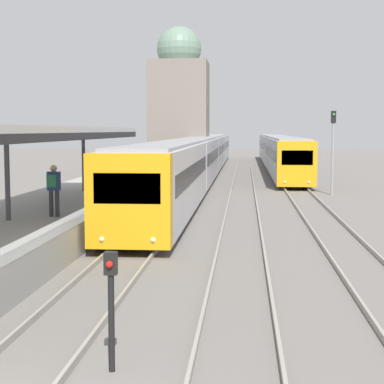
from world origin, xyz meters
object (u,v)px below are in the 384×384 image
at_px(signal_mast_far, 333,142).
at_px(person_on_platform, 54,186).
at_px(train_far, 277,150).
at_px(train_near, 203,154).
at_px(signal_post_near, 111,298).

bearing_deg(signal_mast_far, person_on_platform, -122.12).
xyz_separation_m(person_on_platform, train_far, (9.33, 44.33, -0.21)).
relative_size(person_on_platform, train_near, 0.02).
relative_size(train_near, signal_mast_far, 14.09).
relative_size(person_on_platform, signal_mast_far, 0.34).
xyz_separation_m(train_far, signal_mast_far, (1.88, -26.48, 1.30)).
relative_size(train_near, signal_post_near, 36.08).
bearing_deg(train_far, train_near, -120.09).
distance_m(train_far, signal_mast_far, 26.58).
distance_m(signal_post_near, signal_mast_far, 29.18).
bearing_deg(train_far, signal_post_near, -95.52).
bearing_deg(signal_mast_far, train_far, 94.05).
relative_size(person_on_platform, train_far, 0.03).
xyz_separation_m(train_near, signal_mast_far, (8.53, -15.00, 1.30)).
bearing_deg(signal_mast_far, train_near, 119.61).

